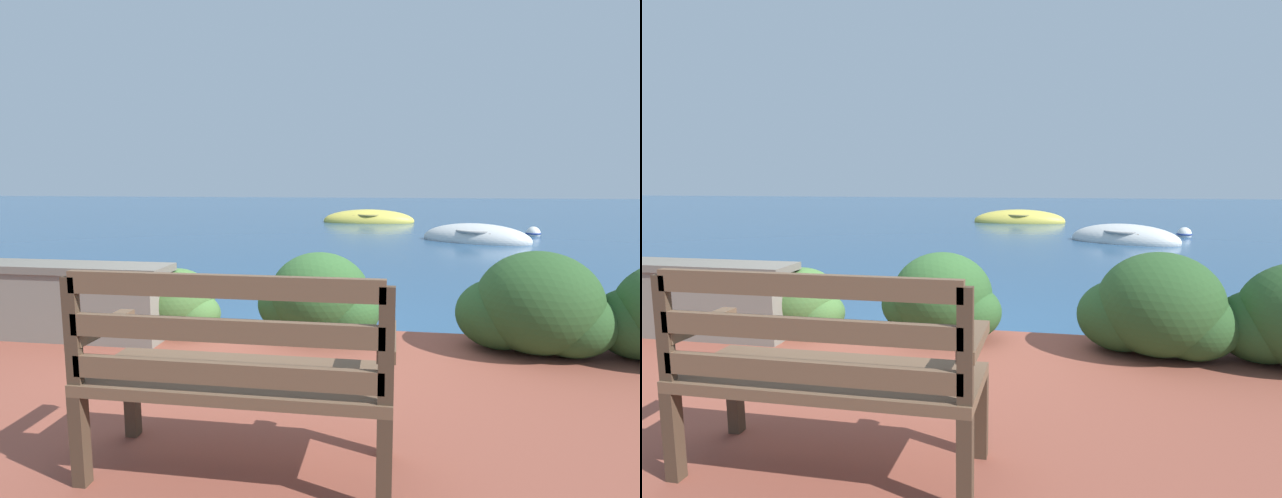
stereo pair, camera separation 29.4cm
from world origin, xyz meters
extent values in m
plane|color=navy|center=(0.00, 0.00, 0.00)|extent=(80.00, 80.00, 0.00)
cube|color=#433123|center=(-0.33, -1.98, 0.42)|extent=(0.06, 0.06, 0.40)
cube|color=#433123|center=(0.94, -1.98, 0.42)|extent=(0.06, 0.06, 0.40)
cube|color=#433123|center=(-0.33, -2.40, 0.42)|extent=(0.06, 0.06, 0.40)
cube|color=#433123|center=(0.94, -2.40, 0.42)|extent=(0.06, 0.06, 0.40)
cube|color=brown|center=(0.31, -2.19, 0.65)|extent=(1.33, 0.48, 0.05)
cube|color=brown|center=(0.31, -2.40, 0.75)|extent=(1.26, 0.04, 0.09)
cube|color=brown|center=(0.31, -2.40, 0.93)|extent=(1.26, 0.04, 0.09)
cube|color=brown|center=(0.31, -2.40, 1.10)|extent=(1.26, 0.04, 0.09)
cube|color=#433123|center=(-0.33, -2.40, 0.90)|extent=(0.06, 0.04, 0.45)
cube|color=#433123|center=(0.94, -2.40, 0.90)|extent=(0.06, 0.04, 0.45)
cube|color=brown|center=(-0.33, -2.19, 0.85)|extent=(0.07, 0.43, 0.05)
cube|color=brown|center=(0.94, -2.19, 0.85)|extent=(0.07, 0.43, 0.05)
cube|color=slate|center=(-1.95, -0.58, 0.50)|extent=(2.19, 0.35, 0.55)
cube|color=#635F56|center=(-1.95, -0.58, 0.80)|extent=(2.30, 0.39, 0.06)
ellipsoid|color=#284C23|center=(-1.73, -0.29, 0.48)|extent=(0.61, 0.55, 0.52)
ellipsoid|color=#284C23|center=(-1.89, -0.24, 0.40)|extent=(0.46, 0.41, 0.36)
ellipsoid|color=#284C23|center=(-1.58, -0.32, 0.39)|extent=(0.42, 0.38, 0.33)
ellipsoid|color=#426B33|center=(-0.84, -0.33, 0.50)|extent=(0.65, 0.58, 0.55)
ellipsoid|color=#426B33|center=(-1.02, -0.28, 0.41)|extent=(0.49, 0.44, 0.39)
ellipsoid|color=#426B33|center=(-0.68, -0.36, 0.40)|extent=(0.45, 0.41, 0.36)
ellipsoid|color=#2D5628|center=(0.36, -0.23, 0.57)|extent=(0.83, 0.74, 0.70)
ellipsoid|color=#2D5628|center=(0.14, -0.17, 0.47)|extent=(0.62, 0.56, 0.50)
ellipsoid|color=#2D5628|center=(0.57, -0.27, 0.45)|extent=(0.58, 0.52, 0.45)
ellipsoid|color=#284C23|center=(2.03, -0.39, 0.60)|extent=(0.90, 0.81, 0.77)
ellipsoid|color=#284C23|center=(1.78, -0.32, 0.49)|extent=(0.68, 0.61, 0.54)
ellipsoid|color=#284C23|center=(2.25, -0.43, 0.47)|extent=(0.63, 0.57, 0.50)
ellipsoid|color=#284C23|center=(2.72, -0.40, 0.48)|extent=(0.65, 0.58, 0.52)
ellipsoid|color=silver|center=(2.95, 8.51, 0.06)|extent=(2.88, 2.09, 0.79)
torus|color=gray|center=(2.95, 8.51, 0.28)|extent=(1.52, 1.52, 0.07)
cube|color=#846647|center=(3.31, 8.35, 0.25)|extent=(0.47, 0.89, 0.04)
cube|color=#846647|center=(2.64, 8.64, 0.25)|extent=(0.47, 0.89, 0.04)
ellipsoid|color=#DBC64C|center=(0.02, 13.79, 0.06)|extent=(3.28, 1.25, 0.83)
torus|color=olive|center=(0.02, 13.79, 0.29)|extent=(1.21, 1.21, 0.07)
cube|color=#846647|center=(-0.47, 13.77, 0.26)|extent=(0.14, 0.94, 0.04)
cube|color=#846647|center=(0.42, 13.80, 0.26)|extent=(0.14, 0.94, 0.04)
sphere|color=white|center=(4.72, 10.12, 0.07)|extent=(0.37, 0.37, 0.37)
torus|color=navy|center=(4.72, 10.12, 0.07)|extent=(0.41, 0.41, 0.04)
camera|label=1|loc=(0.96, -4.20, 1.50)|focal=28.00mm
camera|label=2|loc=(1.25, -4.15, 1.50)|focal=28.00mm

